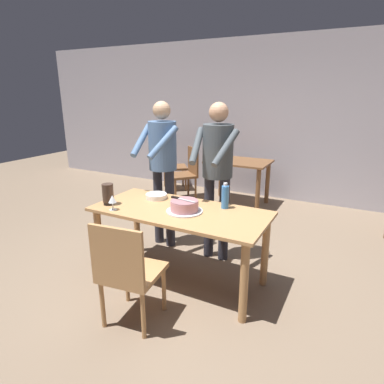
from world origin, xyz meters
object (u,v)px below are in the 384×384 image
(wine_glass_near, at_px, (112,199))
(background_table, at_px, (238,170))
(plate_stack, at_px, (156,196))
(background_chair_2, at_px, (186,172))
(person_standing_beside, at_px, (162,159))
(water_bottle, at_px, (225,197))
(hurricane_lamp, at_px, (108,194))
(person_cutting_cake, at_px, (217,165))
(chair_near_side, at_px, (127,270))
(background_chair_0, at_px, (171,164))
(cake_on_platter, at_px, (184,206))
(main_dining_table, at_px, (180,221))
(cake_knife, at_px, (178,198))

(wine_glass_near, distance_m, background_table, 2.80)
(plate_stack, height_order, background_chair_2, background_chair_2)
(wine_glass_near, height_order, person_standing_beside, person_standing_beside)
(water_bottle, distance_m, hurricane_lamp, 1.14)
(plate_stack, distance_m, water_bottle, 0.75)
(wine_glass_near, bearing_deg, person_cutting_cake, 52.81)
(wine_glass_near, height_order, person_cutting_cake, person_cutting_cake)
(person_standing_beside, bearing_deg, chair_near_side, -68.42)
(background_chair_0, bearing_deg, cake_on_platter, -56.40)
(cake_on_platter, bearing_deg, wine_glass_near, -156.36)
(cake_on_platter, bearing_deg, chair_near_side, -97.90)
(water_bottle, relative_size, chair_near_side, 0.28)
(plate_stack, bearing_deg, main_dining_table, -25.51)
(background_table, bearing_deg, hurricane_lamp, -98.24)
(background_table, height_order, background_chair_0, background_chair_0)
(cake_on_platter, bearing_deg, cake_knife, 171.27)
(background_chair_0, bearing_deg, hurricane_lamp, -70.04)
(main_dining_table, bearing_deg, background_chair_0, 122.90)
(cake_knife, height_order, background_table, cake_knife)
(water_bottle, bearing_deg, main_dining_table, -146.21)
(person_cutting_cake, distance_m, background_chair_0, 2.89)
(person_cutting_cake, bearing_deg, cake_knife, -101.68)
(person_standing_beside, height_order, chair_near_side, person_standing_beside)
(chair_near_side, bearing_deg, hurricane_lamp, 139.48)
(cake_knife, distance_m, background_chair_2, 2.65)
(water_bottle, distance_m, person_standing_beside, 1.04)
(plate_stack, relative_size, background_table, 0.22)
(cake_on_platter, xyz_separation_m, chair_near_side, (-0.10, -0.73, -0.31))
(cake_on_platter, height_order, background_chair_0, background_chair_0)
(wine_glass_near, relative_size, background_table, 0.14)
(cake_on_platter, xyz_separation_m, water_bottle, (0.29, 0.26, 0.06))
(background_table, bearing_deg, person_standing_beside, -98.35)
(person_cutting_cake, bearing_deg, hurricane_lamp, -136.10)
(main_dining_table, xyz_separation_m, background_chair_2, (-1.21, 2.32, -0.14))
(person_standing_beside, bearing_deg, wine_glass_near, -88.22)
(water_bottle, bearing_deg, chair_near_side, -111.67)
(wine_glass_near, distance_m, hurricane_lamp, 0.18)
(background_chair_2, bearing_deg, wine_glass_near, -76.07)
(wine_glass_near, height_order, background_table, wine_glass_near)
(cake_on_platter, relative_size, hurricane_lamp, 1.62)
(water_bottle, distance_m, chair_near_side, 1.14)
(background_table, bearing_deg, background_chair_0, 170.90)
(wine_glass_near, bearing_deg, cake_on_platter, 23.64)
(cake_on_platter, distance_m, cake_knife, 0.10)
(main_dining_table, bearing_deg, hurricane_lamp, -164.54)
(main_dining_table, relative_size, chair_near_side, 1.85)
(person_standing_beside, bearing_deg, main_dining_table, -46.80)
(person_standing_beside, height_order, background_chair_0, person_standing_beside)
(main_dining_table, xyz_separation_m, chair_near_side, (-0.04, -0.76, -0.14))
(person_standing_beside, bearing_deg, water_bottle, -22.14)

